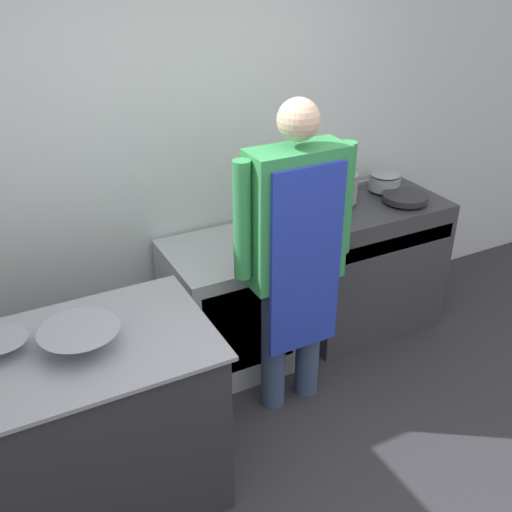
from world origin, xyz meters
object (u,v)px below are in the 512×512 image
at_px(stove, 364,263).
at_px(saute_pan, 405,197).
at_px(sauce_pot, 385,180).
at_px(person_cook, 295,244).
at_px(mixing_bowl, 80,338).
at_px(fridge_unit, 227,307).
at_px(stock_pot, 334,185).

distance_m(stove, saute_pan, 0.54).
relative_size(stove, sauce_pot, 4.60).
bearing_deg(sauce_pot, person_cook, -150.61).
distance_m(mixing_bowl, saute_pan, 2.32).
xyz_separation_m(fridge_unit, mixing_bowl, (-1.00, -0.71, 0.56)).
relative_size(fridge_unit, sauce_pot, 3.80).
height_order(stock_pot, saute_pan, stock_pot).
distance_m(mixing_bowl, stock_pot, 2.00).
relative_size(stock_pot, saute_pan, 1.04).
xyz_separation_m(mixing_bowl, sauce_pot, (2.24, 0.81, 0.04)).
relative_size(person_cook, mixing_bowl, 5.22).
bearing_deg(saute_pan, mixing_bowl, -165.31).
bearing_deg(mixing_bowl, fridge_unit, 35.19).
relative_size(saute_pan, sauce_pot, 1.39).
height_order(mixing_bowl, saute_pan, mixing_bowl).
bearing_deg(person_cook, fridge_unit, 109.24).
height_order(stove, saute_pan, saute_pan).
bearing_deg(stove, stock_pot, 153.40).
bearing_deg(stove, mixing_bowl, -161.22).
height_order(stove, sauce_pot, sauce_pot).
relative_size(person_cook, stock_pot, 5.86).
xyz_separation_m(stove, sauce_pot, (0.20, 0.11, 0.54)).
distance_m(stove, sauce_pot, 0.58).
bearing_deg(saute_pan, stock_pot, 152.31).
height_order(fridge_unit, mixing_bowl, mixing_bowl).
height_order(person_cook, stock_pot, person_cook).
distance_m(fridge_unit, sauce_pot, 1.38).
xyz_separation_m(fridge_unit, person_cook, (0.17, -0.50, 0.63)).
distance_m(fridge_unit, stock_pot, 1.05).
height_order(stove, stock_pot, stock_pot).
bearing_deg(mixing_bowl, sauce_pot, 19.77).
xyz_separation_m(stove, fridge_unit, (-1.04, 0.01, -0.06)).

